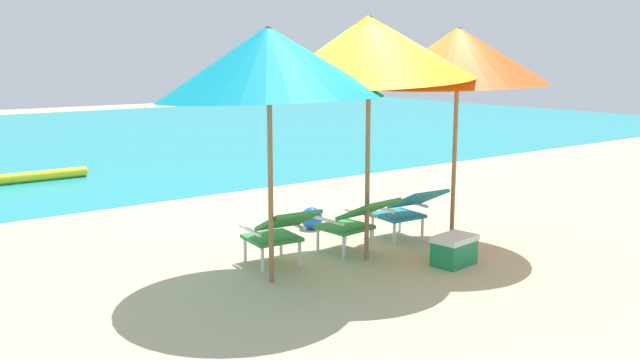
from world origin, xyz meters
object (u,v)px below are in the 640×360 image
Objects in this scene: lounge_chair_left at (279,230)px; beach_ball at (312,218)px; swim_buoy at (41,176)px; beach_umbrella_right at (458,57)px; cooler_box at (454,250)px; beach_umbrella_center at (369,49)px; beach_umbrella_left at (269,63)px; lounge_chair_center at (356,219)px; lounge_chair_right at (407,208)px.

beach_ball is (1.21, 1.09, -0.26)m from lounge_chair_left.
beach_umbrella_right is (2.79, -7.16, 2.08)m from swim_buoy.
beach_umbrella_center is at bearing 132.94° from cooler_box.
beach_umbrella_left reaches higher than beach_ball.
beach_umbrella_center reaches higher than lounge_chair_left.
lounge_chair_center is 0.85m from lounge_chair_right.
beach_umbrella_left reaches higher than lounge_chair_left.
lounge_chair_right reaches higher than cooler_box.
lounge_chair_center reaches higher than swim_buoy.
lounge_chair_left is at bearing -137.91° from beach_ball.
swim_buoy is at bearing 95.70° from lounge_chair_left.
lounge_chair_right is at bearing 127.07° from beach_umbrella_right.
beach_umbrella_center is at bearing -102.28° from beach_ball.
beach_umbrella_center is at bearing -160.75° from lounge_chair_right.
cooler_box is (0.32, -2.13, 0.02)m from beach_ball.
lounge_chair_right is 2.76m from beach_umbrella_left.
lounge_chair_left is 2.09m from beach_umbrella_center.
swim_buoy is 8.04m from cooler_box.
beach_umbrella_center reaches higher than beach_umbrella_right.
beach_ball is at bearing 117.43° from lounge_chair_right.
lounge_chair_right is 0.34× the size of beach_umbrella_center.
beach_umbrella_right is (2.45, -0.11, 0.05)m from beach_umbrella_left.
swim_buoy is 1.74× the size of lounge_chair_left.
beach_umbrella_left is 1.23m from beach_umbrella_center.
cooler_box is at bearing -74.12° from swim_buoy.
lounge_chair_right is at bearing 19.25° from beach_umbrella_center.
lounge_chair_left is at bearing 158.44° from beach_umbrella_center.
beach_umbrella_right is at bearing -2.50° from beach_umbrella_left.
beach_umbrella_right is 9.74× the size of beach_ball.
swim_buoy is 6.74m from lounge_chair_left.
lounge_chair_left reaches higher than cooler_box.
beach_umbrella_center is 2.59m from beach_ball.
beach_umbrella_left is 1.01× the size of beach_umbrella_right.
swim_buoy is at bearing 103.38° from lounge_chair_center.
beach_umbrella_right is at bearing -5.23° from beach_umbrella_center.
lounge_chair_center is at bearing -6.04° from lounge_chair_left.
beach_umbrella_left is (-1.28, -0.26, 1.72)m from lounge_chair_center.
lounge_chair_left is 1.81× the size of cooler_box.
beach_ball is (1.54, 1.45, -1.99)m from beach_umbrella_left.
swim_buoy is 0.60× the size of beach_umbrella_center.
cooler_box is (0.64, -0.68, -2.10)m from beach_umbrella_center.
lounge_chair_left and lounge_chair_right have the same top height.
swim_buoy is at bearing 92.74° from beach_umbrella_left.
beach_umbrella_right is at bearing -52.93° from lounge_chair_right.
beach_umbrella_center is (1.56, -7.05, 2.16)m from swim_buoy.
beach_umbrella_right reaches higher than lounge_chair_right.
beach_umbrella_center is (1.23, 0.01, 0.14)m from beach_umbrella_left.
lounge_chair_right is (1.80, -0.04, 0.00)m from lounge_chair_left.
lounge_chair_right is (0.85, 0.06, 0.00)m from lounge_chair_center.
beach_umbrella_right is (2.12, -0.47, 1.78)m from lounge_chair_left.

